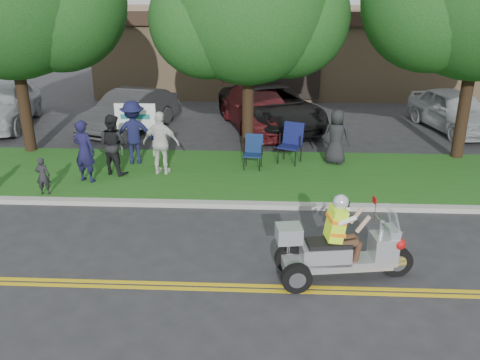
{
  "coord_description": "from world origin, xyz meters",
  "views": [
    {
      "loc": [
        1.02,
        -8.29,
        5.09
      ],
      "look_at": [
        0.51,
        2.0,
        1.12
      ],
      "focal_mm": 38.0,
      "sensor_mm": 36.0,
      "label": 1
    }
  ],
  "objects_px": {
    "parked_car_left": "(130,111)",
    "spectator_adult_mid": "(113,144)",
    "parked_car_right": "(259,109)",
    "trike_scooter": "(339,250)",
    "spectator_adult_right": "(161,143)",
    "parked_car_far_right": "(454,110)",
    "parked_car_far_left": "(1,103)",
    "lawn_chair_b": "(253,149)",
    "lawn_chair_a": "(292,140)",
    "spectator_adult_left": "(84,151)",
    "parked_car_mid": "(271,106)"
  },
  "relations": [
    {
      "from": "trike_scooter",
      "to": "parked_car_right",
      "type": "bearing_deg",
      "value": 90.34
    },
    {
      "from": "trike_scooter",
      "to": "parked_car_right",
      "type": "height_order",
      "value": "trike_scooter"
    },
    {
      "from": "lawn_chair_b",
      "to": "spectator_adult_mid",
      "type": "distance_m",
      "value": 3.96
    },
    {
      "from": "lawn_chair_a",
      "to": "spectator_adult_left",
      "type": "relative_size",
      "value": 0.69
    },
    {
      "from": "spectator_adult_mid",
      "to": "parked_car_far_left",
      "type": "bearing_deg",
      "value": -18.77
    },
    {
      "from": "parked_car_left",
      "to": "trike_scooter",
      "type": "bearing_deg",
      "value": -36.92
    },
    {
      "from": "parked_car_left",
      "to": "spectator_adult_mid",
      "type": "bearing_deg",
      "value": -60.54
    },
    {
      "from": "parked_car_left",
      "to": "parked_car_far_right",
      "type": "bearing_deg",
      "value": 23.54
    },
    {
      "from": "parked_car_right",
      "to": "trike_scooter",
      "type": "bearing_deg",
      "value": -98.16
    },
    {
      "from": "parked_car_far_left",
      "to": "lawn_chair_a",
      "type": "bearing_deg",
      "value": -29.99
    },
    {
      "from": "trike_scooter",
      "to": "lawn_chair_a",
      "type": "xyz_separation_m",
      "value": [
        -0.57,
        6.36,
        0.18
      ]
    },
    {
      "from": "lawn_chair_a",
      "to": "spectator_adult_right",
      "type": "distance_m",
      "value": 3.87
    },
    {
      "from": "spectator_adult_left",
      "to": "parked_car_mid",
      "type": "height_order",
      "value": "spectator_adult_left"
    },
    {
      "from": "spectator_adult_right",
      "to": "parked_car_right",
      "type": "distance_m",
      "value": 5.93
    },
    {
      "from": "lawn_chair_b",
      "to": "parked_car_mid",
      "type": "relative_size",
      "value": 0.17
    },
    {
      "from": "parked_car_left",
      "to": "parked_car_far_left",
      "type": "bearing_deg",
      "value": -164.0
    },
    {
      "from": "parked_car_mid",
      "to": "trike_scooter",
      "type": "bearing_deg",
      "value": -106.04
    },
    {
      "from": "lawn_chair_a",
      "to": "parked_car_mid",
      "type": "xyz_separation_m",
      "value": [
        -0.6,
        4.37,
        0.03
      ]
    },
    {
      "from": "lawn_chair_b",
      "to": "spectator_adult_right",
      "type": "xyz_separation_m",
      "value": [
        -2.55,
        -0.63,
        0.34
      ]
    },
    {
      "from": "trike_scooter",
      "to": "parked_car_far_right",
      "type": "xyz_separation_m",
      "value": [
        5.59,
        10.58,
        0.17
      ]
    },
    {
      "from": "lawn_chair_b",
      "to": "parked_car_far_right",
      "type": "height_order",
      "value": "parked_car_far_right"
    },
    {
      "from": "lawn_chair_b",
      "to": "parked_car_right",
      "type": "bearing_deg",
      "value": 95.75
    },
    {
      "from": "trike_scooter",
      "to": "spectator_adult_mid",
      "type": "xyz_separation_m",
      "value": [
        -5.59,
        5.09,
        0.36
      ]
    },
    {
      "from": "spectator_adult_left",
      "to": "parked_car_mid",
      "type": "xyz_separation_m",
      "value": [
        5.0,
        6.28,
        -0.16
      ]
    },
    {
      "from": "parked_car_mid",
      "to": "spectator_adult_mid",
      "type": "bearing_deg",
      "value": -150.35
    },
    {
      "from": "spectator_adult_right",
      "to": "parked_car_mid",
      "type": "relative_size",
      "value": 0.31
    },
    {
      "from": "parked_car_far_left",
      "to": "parked_car_left",
      "type": "distance_m",
      "value": 5.08
    },
    {
      "from": "trike_scooter",
      "to": "spectator_adult_mid",
      "type": "distance_m",
      "value": 7.57
    },
    {
      "from": "parked_car_far_left",
      "to": "parked_car_mid",
      "type": "bearing_deg",
      "value": -7.67
    },
    {
      "from": "spectator_adult_mid",
      "to": "parked_car_right",
      "type": "relative_size",
      "value": 0.33
    },
    {
      "from": "lawn_chair_b",
      "to": "parked_car_mid",
      "type": "xyz_separation_m",
      "value": [
        0.53,
        4.95,
        0.14
      ]
    },
    {
      "from": "parked_car_right",
      "to": "spectator_adult_left",
      "type": "bearing_deg",
      "value": -144.08
    },
    {
      "from": "spectator_adult_right",
      "to": "parked_car_mid",
      "type": "xyz_separation_m",
      "value": [
        3.07,
        5.58,
        -0.2
      ]
    },
    {
      "from": "trike_scooter",
      "to": "spectator_adult_mid",
      "type": "relative_size",
      "value": 1.52
    },
    {
      "from": "spectator_adult_right",
      "to": "parked_car_far_left",
      "type": "xyz_separation_m",
      "value": [
        -7.17,
        5.21,
        -0.12
      ]
    },
    {
      "from": "parked_car_far_left",
      "to": "parked_car_mid",
      "type": "relative_size",
      "value": 0.9
    },
    {
      "from": "spectator_adult_left",
      "to": "parked_car_far_right",
      "type": "bearing_deg",
      "value": -135.37
    },
    {
      "from": "parked_car_far_left",
      "to": "parked_car_left",
      "type": "height_order",
      "value": "parked_car_far_left"
    },
    {
      "from": "parked_car_far_left",
      "to": "parked_car_far_right",
      "type": "xyz_separation_m",
      "value": [
        17.0,
        0.23,
        -0.12
      ]
    },
    {
      "from": "spectator_adult_right",
      "to": "parked_car_far_right",
      "type": "height_order",
      "value": "spectator_adult_right"
    },
    {
      "from": "lawn_chair_a",
      "to": "parked_car_mid",
      "type": "height_order",
      "value": "parked_car_mid"
    },
    {
      "from": "trike_scooter",
      "to": "spectator_adult_right",
      "type": "xyz_separation_m",
      "value": [
        -4.24,
        5.15,
        0.4
      ]
    },
    {
      "from": "lawn_chair_b",
      "to": "spectator_adult_right",
      "type": "height_order",
      "value": "spectator_adult_right"
    },
    {
      "from": "parked_car_left",
      "to": "parked_car_right",
      "type": "height_order",
      "value": "parked_car_right"
    },
    {
      "from": "parked_car_right",
      "to": "parked_car_far_right",
      "type": "bearing_deg",
      "value": -15.99
    },
    {
      "from": "spectator_adult_left",
      "to": "parked_car_right",
      "type": "bearing_deg",
      "value": -110.06
    },
    {
      "from": "lawn_chair_a",
      "to": "parked_car_far_left",
      "type": "relative_size",
      "value": 0.23
    },
    {
      "from": "spectator_adult_mid",
      "to": "spectator_adult_right",
      "type": "distance_m",
      "value": 1.35
    },
    {
      "from": "spectator_adult_left",
      "to": "spectator_adult_right",
      "type": "xyz_separation_m",
      "value": [
        1.93,
        0.7,
        0.04
      ]
    },
    {
      "from": "lawn_chair_b",
      "to": "parked_car_right",
      "type": "height_order",
      "value": "parked_car_right"
    }
  ]
}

